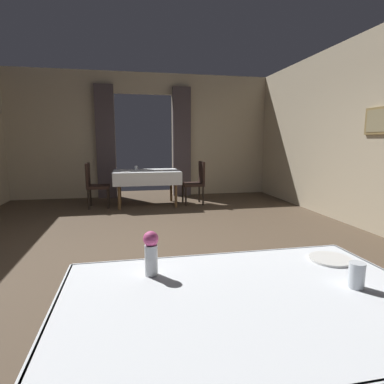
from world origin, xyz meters
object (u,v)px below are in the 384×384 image
(dining_table_mid, at_px, (146,175))
(glass_mid_c, at_px, (136,168))
(plate_near_b, at_px, (330,259))
(chair_mid_left, at_px, (94,183))
(dining_table_near, at_px, (247,319))
(chair_mid_right, at_px, (196,181))
(plate_mid_a, at_px, (126,172))
(plate_mid_b, at_px, (159,170))
(glass_near_d, at_px, (357,275))
(flower_vase_near, at_px, (151,252))

(dining_table_mid, distance_m, glass_mid_c, 0.29)
(plate_near_b, bearing_deg, chair_mid_left, 107.67)
(dining_table_near, height_order, chair_mid_right, chair_mid_right)
(plate_mid_a, relative_size, plate_mid_b, 1.15)
(glass_near_d, distance_m, plate_mid_a, 5.51)
(dining_table_near, bearing_deg, dining_table_mid, 90.60)
(chair_mid_right, height_order, flower_vase_near, flower_vase_near)
(flower_vase_near, height_order, plate_mid_b, flower_vase_near)
(plate_near_b, relative_size, plate_mid_a, 1.02)
(glass_near_d, relative_size, plate_mid_b, 0.59)
(dining_table_mid, height_order, flower_vase_near, flower_vase_near)
(chair_mid_left, distance_m, plate_mid_b, 1.35)
(dining_table_mid, height_order, plate_mid_b, plate_mid_b)
(glass_near_d, xyz_separation_m, plate_mid_b, (-0.29, 5.58, -0.05))
(plate_mid_b, bearing_deg, chair_mid_right, 2.52)
(glass_mid_c, bearing_deg, plate_near_b, -81.37)
(chair_mid_left, distance_m, plate_near_b, 5.62)
(plate_mid_b, bearing_deg, flower_vase_near, -95.94)
(chair_mid_left, bearing_deg, glass_near_d, -74.04)
(dining_table_mid, bearing_deg, dining_table_near, -89.40)
(dining_table_mid, distance_m, chair_mid_right, 1.09)
(chair_mid_left, distance_m, chair_mid_right, 2.16)
(chair_mid_left, bearing_deg, plate_mid_b, -2.97)
(plate_near_b, bearing_deg, glass_mid_c, 98.63)
(dining_table_mid, xyz_separation_m, plate_mid_a, (-0.43, -0.26, 0.10))
(dining_table_near, distance_m, chair_mid_right, 5.70)
(glass_near_d, distance_m, plate_mid_b, 5.59)
(dining_table_mid, bearing_deg, flower_vase_near, -93.17)
(dining_table_near, height_order, dining_table_mid, same)
(dining_table_near, bearing_deg, chair_mid_left, 101.42)
(chair_mid_left, distance_m, flower_vase_near, 5.42)
(dining_table_mid, height_order, glass_mid_c, glass_mid_c)
(glass_near_d, bearing_deg, dining_table_near, 178.21)
(glass_near_d, height_order, plate_mid_a, glass_near_d)
(chair_mid_left, relative_size, plate_mid_b, 5.03)
(dining_table_mid, distance_m, plate_near_b, 5.42)
(dining_table_near, distance_m, dining_table_mid, 5.67)
(chair_mid_right, xyz_separation_m, plate_near_b, (-0.45, -5.32, 0.24))
(chair_mid_left, relative_size, glass_mid_c, 9.63)
(plate_mid_a, relative_size, glass_mid_c, 2.20)
(flower_vase_near, height_order, glass_near_d, flower_vase_near)
(plate_mid_a, xyz_separation_m, glass_mid_c, (0.22, 0.41, 0.04))
(plate_mid_a, height_order, plate_mid_b, same)
(plate_mid_a, xyz_separation_m, plate_mid_b, (0.68, 0.16, 0.00))
(flower_vase_near, bearing_deg, plate_mid_b, 84.06)
(dining_table_near, bearing_deg, plate_mid_a, 95.18)
(dining_table_mid, bearing_deg, chair_mid_right, -3.58)
(plate_near_b, distance_m, plate_mid_a, 5.24)
(dining_table_mid, relative_size, glass_near_d, 12.77)
(chair_mid_right, relative_size, glass_mid_c, 9.63)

